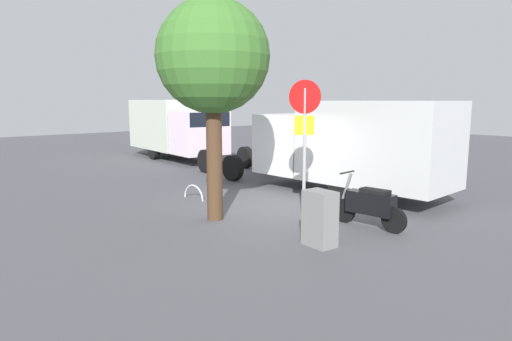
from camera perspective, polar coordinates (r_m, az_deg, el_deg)
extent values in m
plane|color=#4A4A4F|center=(11.96, 1.84, -4.67)|extent=(60.00, 60.00, 0.00)
cylinder|color=black|center=(14.24, 15.47, -0.94)|extent=(0.91, 0.29, 0.90)
cylinder|color=black|center=(12.67, 11.06, -1.98)|extent=(0.91, 0.29, 0.90)
cylinder|color=black|center=(17.08, 1.86, 0.98)|extent=(0.91, 0.29, 0.90)
cylinder|color=black|center=(15.79, -2.97, 0.32)|extent=(0.91, 0.29, 0.90)
cube|color=silver|center=(13.08, 15.05, 3.40)|extent=(4.29, 2.41, 2.34)
cube|color=silver|center=(14.93, 4.81, 3.48)|extent=(1.90, 2.19, 1.90)
cube|color=black|center=(14.88, 4.84, 5.78)|extent=(1.91, 2.03, 0.60)
cylinder|color=black|center=(22.04, -12.84, 2.56)|extent=(0.92, 0.32, 0.90)
cylinder|color=black|center=(22.87, -8.48, 2.90)|extent=(0.92, 0.32, 0.90)
cylinder|color=black|center=(17.71, -6.41, 1.21)|extent=(0.92, 0.32, 0.90)
cylinder|color=black|center=(18.73, -1.39, 1.68)|extent=(0.92, 0.32, 0.90)
cube|color=beige|center=(22.70, -11.16, 5.79)|extent=(4.54, 2.52, 2.37)
cube|color=silver|center=(19.89, -7.14, 4.79)|extent=(1.95, 2.23, 1.90)
cube|color=black|center=(19.85, -7.18, 6.52)|extent=(1.96, 2.07, 0.60)
cylinder|color=black|center=(10.66, 11.11, -4.98)|extent=(0.57, 0.14, 0.56)
cylinder|color=black|center=(10.05, 17.10, -6.06)|extent=(0.57, 0.14, 0.56)
cube|color=black|center=(10.25, 14.31, -4.04)|extent=(1.12, 0.41, 0.48)
cube|color=black|center=(10.15, 14.86, -2.63)|extent=(0.66, 0.33, 0.12)
cylinder|color=slate|center=(10.51, 11.43, -2.11)|extent=(0.29, 0.09, 0.69)
cylinder|color=black|center=(10.45, 11.49, -0.22)|extent=(0.08, 0.55, 0.04)
cylinder|color=#9E9EA3|center=(10.39, 6.16, 1.83)|extent=(0.08, 0.08, 3.07)
cylinder|color=red|center=(10.30, 6.21, 9.28)|extent=(0.71, 0.32, 0.76)
cube|color=yellow|center=(10.31, 6.15, 5.72)|extent=(0.33, 0.33, 0.44)
cylinder|color=#47301E|center=(10.53, -5.30, 1.42)|extent=(0.37, 0.37, 2.88)
sphere|color=#3A6E2A|center=(10.48, -5.49, 14.24)|extent=(2.59, 2.59, 2.59)
cube|color=slate|center=(8.82, 8.10, -6.04)|extent=(0.64, 0.47, 1.09)
torus|color=#B7B7BC|center=(13.03, -7.91, -3.61)|extent=(0.85, 0.13, 0.85)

